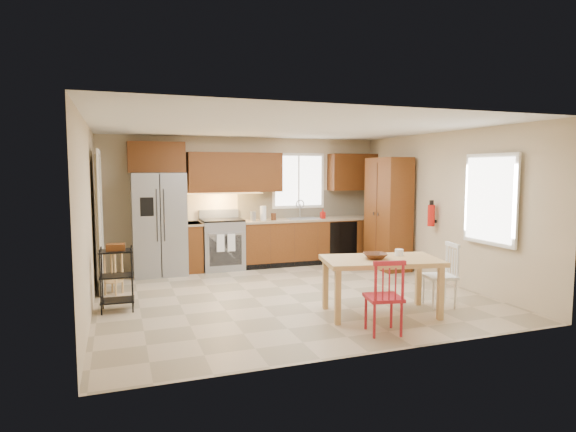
# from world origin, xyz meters

# --- Properties ---
(floor) EXTENTS (5.50, 5.50, 0.00)m
(floor) POSITION_xyz_m (0.00, 0.00, 0.00)
(floor) COLOR tan
(floor) RESTS_ON ground
(ceiling) EXTENTS (5.50, 5.00, 0.02)m
(ceiling) POSITION_xyz_m (0.00, 0.00, 2.50)
(ceiling) COLOR silver
(ceiling) RESTS_ON ground
(wall_back) EXTENTS (5.50, 0.02, 2.50)m
(wall_back) POSITION_xyz_m (0.00, 2.50, 1.25)
(wall_back) COLOR #CCB793
(wall_back) RESTS_ON ground
(wall_front) EXTENTS (5.50, 0.02, 2.50)m
(wall_front) POSITION_xyz_m (0.00, -2.50, 1.25)
(wall_front) COLOR #CCB793
(wall_front) RESTS_ON ground
(wall_left) EXTENTS (0.02, 5.00, 2.50)m
(wall_left) POSITION_xyz_m (-2.75, 0.00, 1.25)
(wall_left) COLOR #CCB793
(wall_left) RESTS_ON ground
(wall_right) EXTENTS (0.02, 5.00, 2.50)m
(wall_right) POSITION_xyz_m (2.75, 0.00, 1.25)
(wall_right) COLOR #CCB793
(wall_right) RESTS_ON ground
(refrigerator) EXTENTS (0.92, 0.75, 1.82)m
(refrigerator) POSITION_xyz_m (-1.70, 2.12, 0.91)
(refrigerator) COLOR gray
(refrigerator) RESTS_ON floor
(range_stove) EXTENTS (0.76, 0.63, 0.92)m
(range_stove) POSITION_xyz_m (-0.55, 2.19, 0.46)
(range_stove) COLOR gray
(range_stove) RESTS_ON floor
(base_cabinet_narrow) EXTENTS (0.30, 0.60, 0.90)m
(base_cabinet_narrow) POSITION_xyz_m (-1.10, 2.20, 0.45)
(base_cabinet_narrow) COLOR #623112
(base_cabinet_narrow) RESTS_ON floor
(base_cabinet_run) EXTENTS (2.92, 0.60, 0.90)m
(base_cabinet_run) POSITION_xyz_m (1.29, 2.20, 0.45)
(base_cabinet_run) COLOR #623112
(base_cabinet_run) RESTS_ON floor
(dishwasher) EXTENTS (0.60, 0.02, 0.78)m
(dishwasher) POSITION_xyz_m (1.85, 1.91, 0.45)
(dishwasher) COLOR black
(dishwasher) RESTS_ON floor
(backsplash) EXTENTS (2.92, 0.03, 0.55)m
(backsplash) POSITION_xyz_m (1.29, 2.48, 1.18)
(backsplash) COLOR beige
(backsplash) RESTS_ON wall_back
(upper_over_fridge) EXTENTS (1.00, 0.35, 0.55)m
(upper_over_fridge) POSITION_xyz_m (-1.70, 2.33, 2.10)
(upper_over_fridge) COLOR #552A0E
(upper_over_fridge) RESTS_ON wall_back
(upper_left_block) EXTENTS (1.80, 0.35, 0.75)m
(upper_left_block) POSITION_xyz_m (-0.25, 2.33, 1.83)
(upper_left_block) COLOR #552A0E
(upper_left_block) RESTS_ON wall_back
(upper_right_block) EXTENTS (1.00, 0.35, 0.75)m
(upper_right_block) POSITION_xyz_m (2.25, 2.33, 1.83)
(upper_right_block) COLOR #552A0E
(upper_right_block) RESTS_ON wall_back
(window_back) EXTENTS (1.12, 0.04, 1.12)m
(window_back) POSITION_xyz_m (1.10, 2.48, 1.65)
(window_back) COLOR white
(window_back) RESTS_ON wall_back
(sink) EXTENTS (0.62, 0.46, 0.16)m
(sink) POSITION_xyz_m (1.10, 2.20, 0.86)
(sink) COLOR gray
(sink) RESTS_ON base_cabinet_run
(undercab_glow) EXTENTS (1.60, 0.30, 0.01)m
(undercab_glow) POSITION_xyz_m (-0.55, 2.30, 1.43)
(undercab_glow) COLOR #FFBF66
(undercab_glow) RESTS_ON wall_back
(soap_bottle) EXTENTS (0.09, 0.09, 0.19)m
(soap_bottle) POSITION_xyz_m (1.48, 2.10, 1.00)
(soap_bottle) COLOR #BA140C
(soap_bottle) RESTS_ON base_cabinet_run
(paper_towel) EXTENTS (0.12, 0.12, 0.28)m
(paper_towel) POSITION_xyz_m (0.25, 2.15, 1.04)
(paper_towel) COLOR white
(paper_towel) RESTS_ON base_cabinet_run
(canister_steel) EXTENTS (0.11, 0.11, 0.18)m
(canister_steel) POSITION_xyz_m (0.05, 2.15, 0.99)
(canister_steel) COLOR gray
(canister_steel) RESTS_ON base_cabinet_run
(canister_wood) EXTENTS (0.10, 0.10, 0.14)m
(canister_wood) POSITION_xyz_m (0.45, 2.12, 0.97)
(canister_wood) COLOR #512915
(canister_wood) RESTS_ON base_cabinet_run
(pantry) EXTENTS (0.50, 0.95, 2.10)m
(pantry) POSITION_xyz_m (2.43, 1.20, 1.05)
(pantry) COLOR #623112
(pantry) RESTS_ON floor
(fire_extinguisher) EXTENTS (0.12, 0.12, 0.36)m
(fire_extinguisher) POSITION_xyz_m (2.63, 0.15, 1.10)
(fire_extinguisher) COLOR #BA140C
(fire_extinguisher) RESTS_ON wall_right
(window_right) EXTENTS (0.04, 1.02, 1.32)m
(window_right) POSITION_xyz_m (2.68, -1.15, 1.45)
(window_right) COLOR white
(window_right) RESTS_ON wall_right
(doorway) EXTENTS (0.04, 0.95, 2.10)m
(doorway) POSITION_xyz_m (-2.67, 1.30, 1.05)
(doorway) COLOR #8C7A59
(doorway) RESTS_ON wall_left
(dining_table) EXTENTS (1.61, 1.11, 0.72)m
(dining_table) POSITION_xyz_m (0.80, -1.33, 0.36)
(dining_table) COLOR tan
(dining_table) RESTS_ON floor
(chair_red) EXTENTS (0.48, 0.48, 0.87)m
(chair_red) POSITION_xyz_m (0.45, -1.98, 0.43)
(chair_red) COLOR #A31922
(chair_red) RESTS_ON floor
(chair_white) EXTENTS (0.48, 0.48, 0.87)m
(chair_white) POSITION_xyz_m (1.75, -1.28, 0.43)
(chair_white) COLOR white
(chair_white) RESTS_ON floor
(table_bowl) EXTENTS (0.35, 0.35, 0.07)m
(table_bowl) POSITION_xyz_m (0.70, -1.33, 0.73)
(table_bowl) COLOR #512915
(table_bowl) RESTS_ON dining_table
(table_jar) EXTENTS (0.12, 0.12, 0.12)m
(table_jar) POSITION_xyz_m (1.12, -1.23, 0.76)
(table_jar) COLOR white
(table_jar) RESTS_ON dining_table
(bar_stool) EXTENTS (0.34, 0.34, 0.68)m
(bar_stool) POSITION_xyz_m (-2.48, 0.92, 0.34)
(bar_stool) COLOR tan
(bar_stool) RESTS_ON floor
(utility_cart) EXTENTS (0.44, 0.35, 0.85)m
(utility_cart) POSITION_xyz_m (-2.43, -0.02, 0.43)
(utility_cart) COLOR black
(utility_cart) RESTS_ON floor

